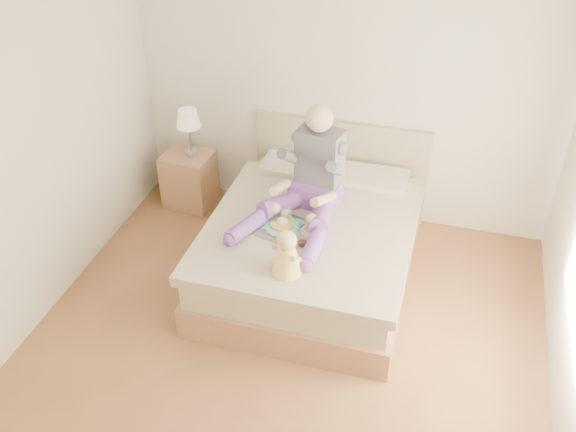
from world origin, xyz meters
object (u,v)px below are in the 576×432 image
(tray, at_px, (293,229))
(baby, at_px, (288,256))
(adult, at_px, (309,182))
(bed, at_px, (315,241))
(nightstand, at_px, (189,179))

(tray, relative_size, baby, 1.55)
(adult, height_order, baby, adult)
(bed, xyz_separation_m, nightstand, (-1.49, 0.69, -0.03))
(tray, xyz_separation_m, baby, (0.10, -0.49, 0.12))
(baby, bearing_deg, adult, 124.38)
(baby, bearing_deg, bed, 119.25)
(tray, height_order, baby, baby)
(nightstand, distance_m, tray, 1.74)
(bed, xyz_separation_m, adult, (-0.07, 0.04, 0.57))
(nightstand, height_order, adult, adult)
(adult, relative_size, tray, 2.05)
(adult, distance_m, baby, 0.85)
(bed, bearing_deg, nightstand, 155.36)
(bed, bearing_deg, adult, 152.40)
(baby, bearing_deg, nightstand, 165.34)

